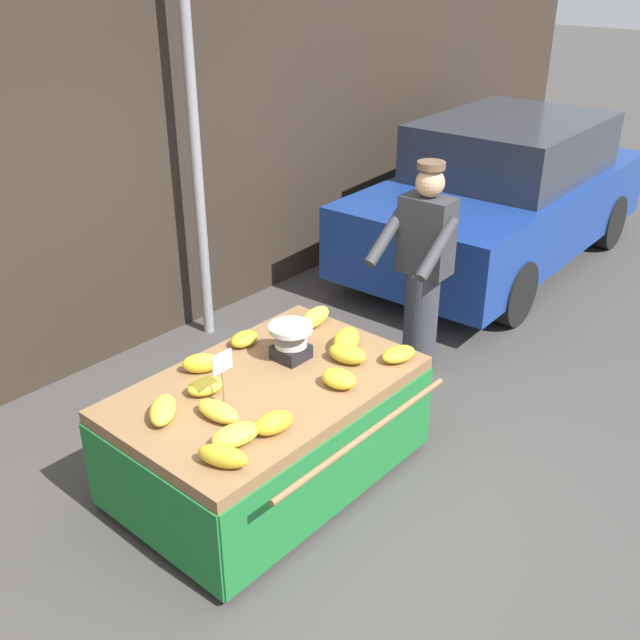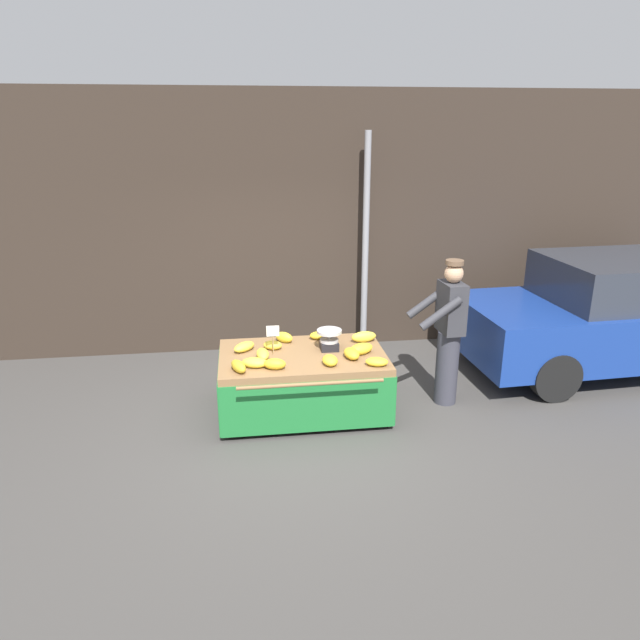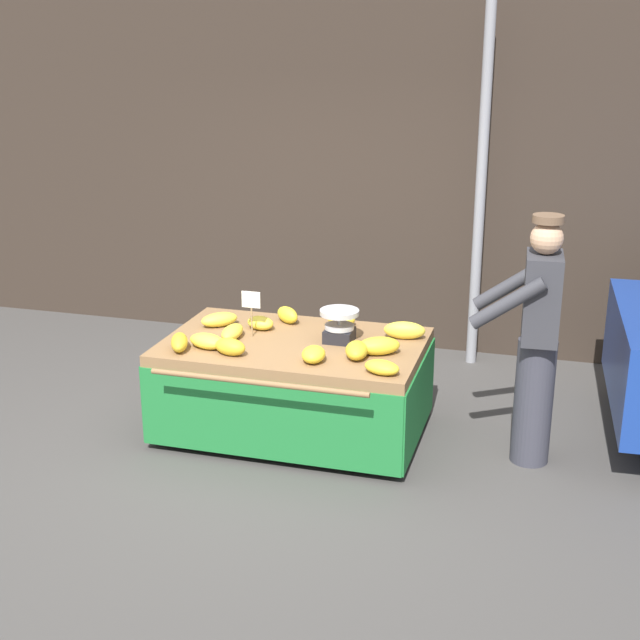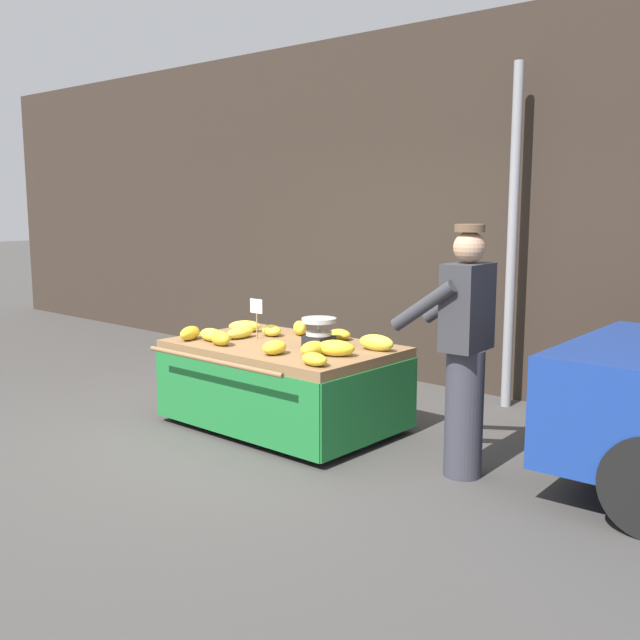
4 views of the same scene
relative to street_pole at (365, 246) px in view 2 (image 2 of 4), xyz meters
The scene contains 21 objects.
ground_plane 2.97m from the street_pole, 117.66° to the right, with size 60.00×60.00×0.00m, color #423F3D.
back_wall 1.27m from the street_pole, 162.17° to the left, with size 16.00×0.24×3.60m, color #332821.
street_pole is the anchor object (origin of this frame).
banana_cart 2.34m from the street_pole, 120.67° to the right, with size 1.86×1.38×0.71m.
weighing_scale 2.02m from the street_pole, 113.91° to the right, with size 0.28×0.28×0.23m.
price_sign 2.36m from the street_pole, 127.83° to the right, with size 0.14×0.01×0.34m.
banana_bunch_0 2.29m from the street_pole, 130.58° to the right, with size 0.15×0.21×0.10m, color yellow.
banana_bunch_1 2.11m from the street_pole, 102.91° to the right, with size 0.16×0.30×0.12m, color yellow.
banana_bunch_2 2.51m from the street_pole, 136.18° to the right, with size 0.14×0.28×0.10m, color yellow.
banana_bunch_3 2.05m from the street_pole, 131.25° to the right, with size 0.11×0.23×0.12m, color yellow.
banana_bunch_4 2.78m from the street_pole, 127.25° to the right, with size 0.16×0.27×0.11m, color yellow.
banana_bunch_5 1.79m from the street_pole, 121.41° to the right, with size 0.14×0.21×0.09m, color gold.
banana_bunch_6 2.24m from the street_pole, 105.63° to the right, with size 0.15×0.26×0.11m, color gold.
banana_bunch_7 2.95m from the street_pole, 128.87° to the right, with size 0.12×0.27×0.12m, color gold.
banana_bunch_8 1.75m from the street_pole, 102.07° to the right, with size 0.12×0.30×0.13m, color yellow.
banana_bunch_9 2.45m from the street_pole, 110.82° to the right, with size 0.16×0.22×0.11m, color yellow.
banana_bunch_10 2.55m from the street_pole, 128.92° to the right, with size 0.13×0.29×0.10m, color yellow.
banana_bunch_11 2.42m from the street_pole, 98.59° to the right, with size 0.15×0.24×0.09m, color yellow.
banana_bunch_12 2.73m from the street_pole, 122.62° to the right, with size 0.13×0.23×0.12m, color gold.
vendor_person 2.01m from the street_pole, 71.71° to the right, with size 0.60×0.54×1.71m.
parked_car 3.40m from the street_pole, 19.50° to the right, with size 3.97×1.88×1.51m.
Camera 2 is at (-0.53, -5.56, 3.13)m, focal length 32.77 mm.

